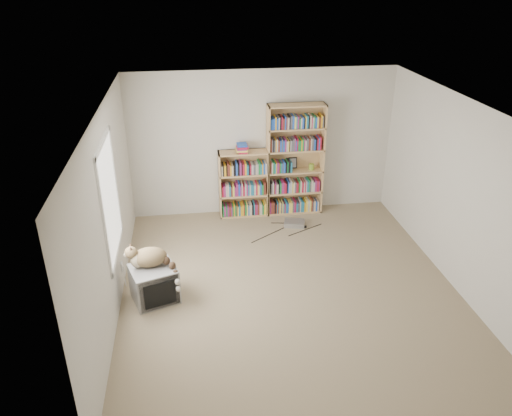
{
  "coord_description": "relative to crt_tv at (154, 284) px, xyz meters",
  "views": [
    {
      "loc": [
        -1.23,
        -5.53,
        3.98
      ],
      "look_at": [
        -0.32,
        1.0,
        0.77
      ],
      "focal_mm": 35.0,
      "sensor_mm": 36.0,
      "label": 1
    }
  ],
  "objects": [
    {
      "name": "wall_outlet",
      "position": [
        -0.44,
        0.34,
        0.08
      ],
      "size": [
        0.01,
        0.08,
        0.13
      ],
      "primitive_type": "cube",
      "color": "silver",
      "rests_on": "wall_left"
    },
    {
      "name": "wall_front",
      "position": [
        1.8,
        -2.52,
        1.01
      ],
      "size": [
        4.5,
        0.02,
        2.5
      ],
      "primitive_type": "cube",
      "color": "beige",
      "rests_on": "floor"
    },
    {
      "name": "wall_left",
      "position": [
        -0.45,
        -0.02,
        1.01
      ],
      "size": [
        0.02,
        5.0,
        2.5
      ],
      "primitive_type": "cube",
      "color": "beige",
      "rests_on": "floor"
    },
    {
      "name": "window",
      "position": [
        -0.44,
        0.18,
        1.16
      ],
      "size": [
        0.02,
        1.22,
        1.52
      ],
      "primitive_type": "cube",
      "color": "white",
      "rests_on": "wall_left"
    },
    {
      "name": "bookcase_tall",
      "position": [
        2.35,
        2.34,
        0.68
      ],
      "size": [
        0.97,
        0.3,
        1.94
      ],
      "color": "tan",
      "rests_on": "floor"
    },
    {
      "name": "bookcase_short",
      "position": [
        1.45,
        2.34,
        0.29
      ],
      "size": [
        0.85,
        0.3,
        1.17
      ],
      "color": "tan",
      "rests_on": "floor"
    },
    {
      "name": "wall_right",
      "position": [
        4.05,
        -0.02,
        1.01
      ],
      "size": [
        0.02,
        5.0,
        2.5
      ],
      "primitive_type": "cube",
      "color": "beige",
      "rests_on": "floor"
    },
    {
      "name": "book_stack",
      "position": [
        1.44,
        2.32,
        1.0
      ],
      "size": [
        0.2,
        0.26,
        0.14
      ],
      "primitive_type": "cube",
      "color": "#A31531",
      "rests_on": "bookcase_short"
    },
    {
      "name": "green_mug",
      "position": [
        2.64,
        2.32,
        0.6
      ],
      "size": [
        0.09,
        0.09,
        0.1
      ],
      "primitive_type": "cylinder",
      "color": "olive",
      "rests_on": "bookcase_tall"
    },
    {
      "name": "dvd_player",
      "position": [
        2.25,
        1.78,
        -0.2
      ],
      "size": [
        0.39,
        0.33,
        0.08
      ],
      "primitive_type": "cube",
      "rotation": [
        0.0,
        0.0,
        -0.27
      ],
      "color": "#9D9EA2",
      "rests_on": "floor"
    },
    {
      "name": "wall_back",
      "position": [
        1.8,
        2.48,
        1.01
      ],
      "size": [
        4.5,
        0.02,
        2.5
      ],
      "primitive_type": "cube",
      "color": "beige",
      "rests_on": "floor"
    },
    {
      "name": "cat",
      "position": [
        0.02,
        0.03,
        0.33
      ],
      "size": [
        0.7,
        0.49,
        0.55
      ],
      "rotation": [
        0.0,
        0.0,
        0.11
      ],
      "color": "#322314",
      "rests_on": "crt_tv"
    },
    {
      "name": "framed_print",
      "position": [
        2.33,
        2.42,
        0.65
      ],
      "size": [
        0.15,
        0.05,
        0.2
      ],
      "primitive_type": "cube",
      "rotation": [
        -0.17,
        0.0,
        0.0
      ],
      "color": "black",
      "rests_on": "bookcase_tall"
    },
    {
      "name": "crt_tv",
      "position": [
        0.0,
        0.0,
        0.0
      ],
      "size": [
        0.69,
        0.65,
        0.48
      ],
      "rotation": [
        0.0,
        0.0,
        0.33
      ],
      "color": "gray",
      "rests_on": "floor"
    },
    {
      "name": "floor",
      "position": [
        1.8,
        -0.02,
        -0.24
      ],
      "size": [
        4.5,
        5.0,
        0.01
      ],
      "primitive_type": "cube",
      "color": "gray",
      "rests_on": "ground"
    },
    {
      "name": "floor_cables",
      "position": [
        2.12,
        1.66,
        -0.24
      ],
      "size": [
        1.2,
        0.7,
        0.01
      ],
      "primitive_type": null,
      "color": "black",
      "rests_on": "floor"
    },
    {
      "name": "ceiling",
      "position": [
        1.8,
        -0.02,
        2.26
      ],
      "size": [
        4.5,
        5.0,
        0.02
      ],
      "primitive_type": "cube",
      "color": "white",
      "rests_on": "wall_back"
    }
  ]
}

